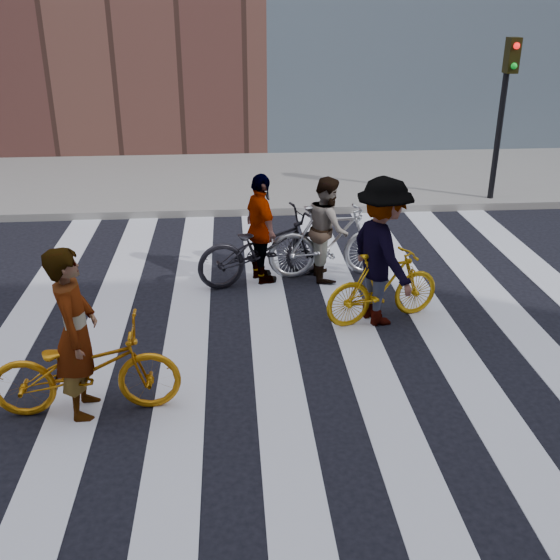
{
  "coord_description": "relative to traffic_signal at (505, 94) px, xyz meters",
  "views": [
    {
      "loc": [
        -1.03,
        -7.48,
        4.05
      ],
      "look_at": [
        -0.42,
        0.3,
        0.65
      ],
      "focal_mm": 42.0,
      "sensor_mm": 36.0,
      "label": 1
    }
  ],
  "objects": [
    {
      "name": "traffic_signal",
      "position": [
        0.0,
        0.0,
        0.0
      ],
      "size": [
        0.22,
        0.42,
        3.33
      ],
      "color": "black",
      "rests_on": "ground"
    },
    {
      "name": "zebra_crosswalk",
      "position": [
        -4.4,
        -5.32,
        -2.27
      ],
      "size": [
        8.25,
        10.0,
        0.01
      ],
      "color": "silver",
      "rests_on": "ground"
    },
    {
      "name": "rider_right",
      "position": [
        -3.49,
        -5.0,
        -1.29
      ],
      "size": [
        1.08,
        1.44,
        1.98
      ],
      "primitive_type": "imported",
      "rotation": [
        0.0,
        0.0,
        1.87
      ],
      "color": "slate",
      "rests_on": "ground"
    },
    {
      "name": "ground",
      "position": [
        -4.4,
        -5.32,
        -2.28
      ],
      "size": [
        100.0,
        100.0,
        0.0
      ],
      "primitive_type": "plane",
      "color": "black",
      "rests_on": "ground"
    },
    {
      "name": "rider_mid",
      "position": [
        -3.98,
        -3.45,
        -1.48
      ],
      "size": [
        0.64,
        0.8,
        1.59
      ],
      "primitive_type": "imported",
      "rotation": [
        0.0,
        0.0,
        1.62
      ],
      "color": "slate",
      "rests_on": "ground"
    },
    {
      "name": "bike_yellow_left",
      "position": [
        -6.98,
        -6.84,
        -1.77
      ],
      "size": [
        1.96,
        0.76,
        1.02
      ],
      "primitive_type": "imported",
      "rotation": [
        0.0,
        0.0,
        1.62
      ],
      "color": "#C4760A",
      "rests_on": "ground"
    },
    {
      "name": "rider_left",
      "position": [
        -7.03,
        -6.84,
        -1.35
      ],
      "size": [
        0.47,
        0.69,
        1.85
      ],
      "primitive_type": "imported",
      "rotation": [
        0.0,
        0.0,
        1.62
      ],
      "color": "slate",
      "rests_on": "ground"
    },
    {
      "name": "bike_silver_mid",
      "position": [
        -3.93,
        -3.45,
        -1.7
      ],
      "size": [
        1.95,
        0.64,
        1.16
      ],
      "primitive_type": "imported",
      "rotation": [
        0.0,
        0.0,
        1.62
      ],
      "color": "#B9BCC4",
      "rests_on": "ground"
    },
    {
      "name": "bike_dark_rear",
      "position": [
        -4.94,
        -3.56,
        -1.72
      ],
      "size": [
        2.24,
        1.35,
        1.11
      ],
      "primitive_type": "imported",
      "rotation": [
        0.0,
        0.0,
        1.88
      ],
      "color": "black",
      "rests_on": "ground"
    },
    {
      "name": "bike_yellow_right",
      "position": [
        -3.44,
        -5.0,
        -1.78
      ],
      "size": [
        1.72,
        0.93,
        1.0
      ],
      "primitive_type": "imported",
      "rotation": [
        0.0,
        0.0,
        1.87
      ],
      "color": "#D0930B",
      "rests_on": "ground"
    },
    {
      "name": "sidewalk_far",
      "position": [
        -4.4,
        2.18,
        -2.2
      ],
      "size": [
        100.0,
        5.0,
        0.15
      ],
      "primitive_type": "cube",
      "color": "gray",
      "rests_on": "ground"
    },
    {
      "name": "rider_rear",
      "position": [
        -4.99,
        -3.56,
        -1.44
      ],
      "size": [
        0.69,
        1.07,
        1.69
      ],
      "primitive_type": "imported",
      "rotation": [
        0.0,
        0.0,
        1.88
      ],
      "color": "slate",
      "rests_on": "ground"
    }
  ]
}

